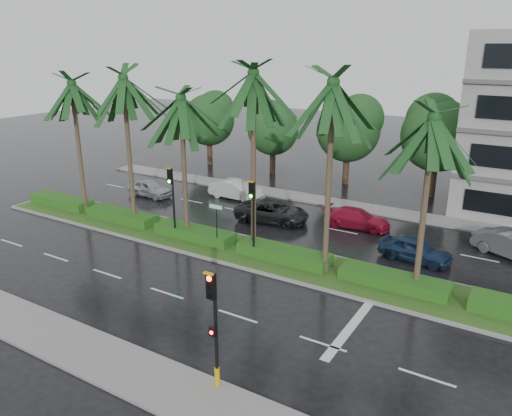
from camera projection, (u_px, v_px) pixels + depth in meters
The scene contains 17 objects.
ground at pixel (227, 256), 27.58m from camera, with size 120.00×120.00×0.00m, color black.
near_sidewalk at pixel (78, 347), 19.29m from camera, with size 40.00×2.40×0.12m, color gray.
far_sidewalk at pixel (318, 200), 37.29m from camera, with size 40.00×2.00×0.12m, color gray.
median at pixel (237, 249), 28.37m from camera, with size 36.00×4.00×0.15m.
hedge at pixel (237, 243), 28.25m from camera, with size 35.20×1.40×0.60m.
lane_markings at pixel (271, 272), 25.74m from camera, with size 34.00×13.06×0.01m.
palm_row at pixel (215, 100), 26.39m from camera, with size 26.30×4.20×10.49m.
signal_near at pixel (214, 325), 16.22m from camera, with size 0.34×0.45×4.36m.
signal_median_left at pixel (172, 193), 28.85m from camera, with size 0.34×0.42×4.36m.
signal_median_right at pixel (253, 208), 26.14m from camera, with size 0.34×0.42×4.36m.
street_sign at pixel (216, 215), 27.79m from camera, with size 0.95×0.09×2.60m.
bg_trees at pixel (363, 129), 39.78m from camera, with size 33.00×5.39×7.79m.
car_silver at pixel (150, 188), 38.20m from camera, with size 3.72×1.50×1.27m, color #ACB0B4.
car_white at pixel (236, 190), 37.58m from camera, with size 4.26×1.49×1.40m, color silver.
car_darkgrey at pixel (272, 212), 32.79m from camera, with size 4.86×2.24×1.35m, color black.
car_red at pixel (357, 218), 31.75m from camera, with size 4.21×1.71×1.22m, color #A2112C.
car_blue at pixel (415, 249), 26.89m from camera, with size 3.86×1.55×1.31m, color navy.
Camera 1 is at (14.54, -20.80, 11.25)m, focal length 35.00 mm.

